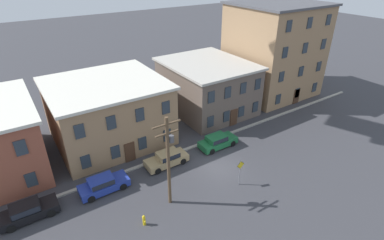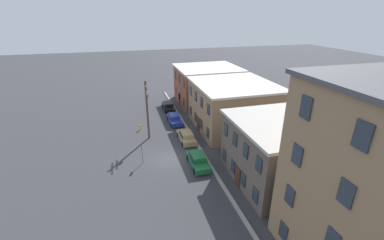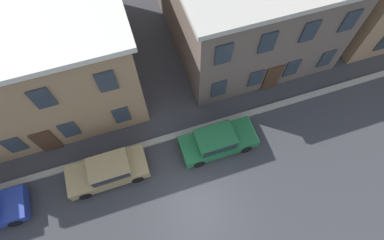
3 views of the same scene
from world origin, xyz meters
TOP-DOWN VIEW (x-y plane):
  - ground_plane at (0.00, 0.00)m, footprint 200.00×200.00m
  - kerb_strip at (0.00, 4.50)m, footprint 56.00×0.36m
  - apartment_midblock at (-6.98, 11.47)m, footprint 12.24×11.45m
  - apartment_far at (6.91, 11.74)m, footprint 10.16×12.00m
  - apartment_annex at (18.71, 11.26)m, footprint 12.22×11.03m
  - car_black at (-16.95, 3.25)m, footprint 4.40×1.92m
  - car_blue at (-10.82, 3.08)m, footprint 4.40×1.92m
  - car_tan at (-4.08, 3.36)m, footprint 4.40×1.92m
  - car_green at (2.21, 3.14)m, footprint 4.40×1.92m
  - caution_sign at (-0.02, -3.05)m, footprint 0.85×0.08m
  - utility_pole at (-6.48, -1.52)m, footprint 2.40×0.44m
  - fire_hydrant at (-9.47, -2.57)m, footprint 0.24×0.34m

SIDE VIEW (x-z plane):
  - ground_plane at x=0.00m, z-range 0.00..0.00m
  - kerb_strip at x=0.00m, z-range 0.00..0.16m
  - fire_hydrant at x=-9.47m, z-range 0.00..0.96m
  - car_black at x=-16.95m, z-range 0.03..1.46m
  - car_blue at x=-10.82m, z-range 0.03..1.46m
  - car_tan at x=-4.08m, z-range 0.03..1.46m
  - car_green at x=2.21m, z-range 0.03..1.46m
  - caution_sign at x=-0.02m, z-range 0.43..3.10m
  - apartment_far at x=6.91m, z-range 0.01..6.65m
  - apartment_midblock at x=-6.98m, z-range 0.01..6.99m
  - utility_pole at x=-6.48m, z-range 0.53..8.86m
  - apartment_annex at x=18.71m, z-range 0.01..13.29m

